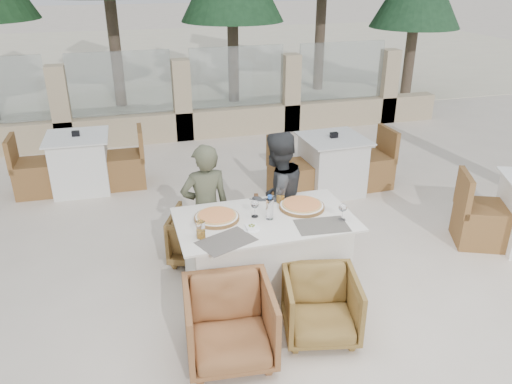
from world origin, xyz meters
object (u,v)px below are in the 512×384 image
object	(u,v)px
pizza_right	(302,205)
armchair_far_left	(200,235)
dining_table	(265,255)
bg_table_a	(80,163)
diner_left	(206,209)
olive_dish	(252,227)
wine_glass_corner	(342,211)
water_bottle	(270,207)
wine_glass_centre	(255,208)
armchair_near_left	(230,324)
diner_right	(277,198)
beer_glass_right	(281,195)
armchair_near_right	(321,306)
armchair_far_right	(287,227)
beer_glass_left	(201,230)
bg_table_b	(332,165)
pizza_left	(217,217)

from	to	relation	value
pizza_right	armchair_far_left	xyz separation A→B (m)	(-0.88, 0.63, -0.53)
dining_table	bg_table_a	bearing A→B (deg)	120.41
pizza_right	diner_left	bearing A→B (deg)	152.51
diner_left	olive_dish	bearing A→B (deg)	106.81
wine_glass_corner	diner_left	distance (m)	1.35
water_bottle	wine_glass_centre	distance (m)	0.14
armchair_near_left	diner_right	world-z (taller)	diner_right
wine_glass_corner	beer_glass_right	size ratio (longest dim) A/B	1.18
dining_table	armchair_near_right	xyz separation A→B (m)	(0.26, -0.73, -0.11)
bg_table_a	pizza_right	bearing A→B (deg)	-51.57
armchair_far_right	beer_glass_left	bearing A→B (deg)	46.44
armchair_near_left	dining_table	bearing A→B (deg)	61.78
pizza_right	diner_left	world-z (taller)	diner_left
dining_table	diner_left	world-z (taller)	diner_left
water_bottle	wine_glass_corner	size ratio (longest dim) A/B	1.26
dining_table	wine_glass_centre	bearing A→B (deg)	144.19
armchair_near_left	bg_table_b	world-z (taller)	bg_table_b
wine_glass_corner	bg_table_b	xyz separation A→B (m)	(0.89, 2.18, -0.48)
diner_right	armchair_far_left	bearing A→B (deg)	-39.42
beer_glass_left	bg_table_a	world-z (taller)	beer_glass_left
beer_glass_right	wine_glass_corner	bearing A→B (deg)	-50.81
wine_glass_centre	armchair_near_left	bearing A→B (deg)	-117.70
beer_glass_right	diner_right	distance (m)	0.29
olive_dish	armchair_far_right	distance (m)	1.10
olive_dish	diner_right	world-z (taller)	diner_right
pizza_left	dining_table	bearing A→B (deg)	-13.52
olive_dish	armchair_far_left	size ratio (longest dim) A/B	0.18
armchair_near_left	diner_left	size ratio (longest dim) A/B	0.52
beer_glass_left	diner_left	bearing A→B (deg)	76.73
water_bottle	armchair_far_left	bearing A→B (deg)	124.68
wine_glass_corner	armchair_far_right	size ratio (longest dim) A/B	0.28
armchair_far_right	armchair_near_right	size ratio (longest dim) A/B	1.06
wine_glass_centre	armchair_near_right	bearing A→B (deg)	-66.24
beer_glass_left	armchair_near_left	world-z (taller)	beer_glass_left
olive_dish	diner_left	world-z (taller)	diner_left
pizza_left	beer_glass_right	distance (m)	0.69
diner_right	dining_table	bearing A→B (deg)	37.72
wine_glass_centre	armchair_near_right	xyz separation A→B (m)	(0.35, -0.78, -0.58)
beer_glass_left	diner_left	world-z (taller)	diner_left
pizza_left	armchair_far_left	world-z (taller)	pizza_left
water_bottle	bg_table_b	bearing A→B (deg)	52.68
armchair_near_right	bg_table_b	world-z (taller)	bg_table_b
beer_glass_left	bg_table_b	world-z (taller)	beer_glass_left
armchair_far_right	diner_right	world-z (taller)	diner_right
armchair_near_right	diner_right	bearing A→B (deg)	101.80
diner_left	diner_right	distance (m)	0.73
dining_table	diner_left	bearing A→B (deg)	129.30
beer_glass_right	armchair_far_left	size ratio (longest dim) A/B	0.26
pizza_left	armchair_near_right	size ratio (longest dim) A/B	0.66
armchair_near_right	bg_table_b	xyz separation A→B (m)	(1.28, 2.69, 0.11)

